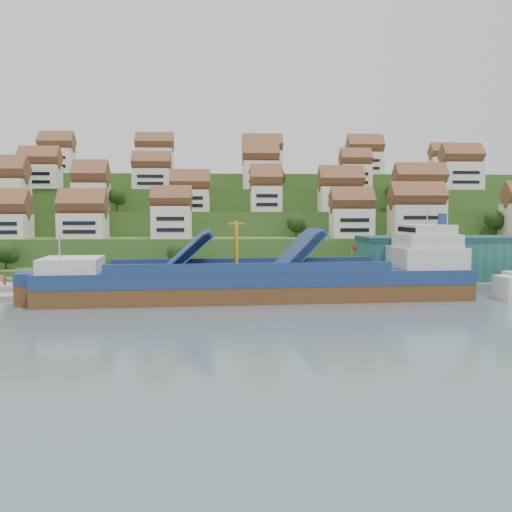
{
  "coord_description": "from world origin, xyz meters",
  "views": [
    {
      "loc": [
        -9.52,
        -113.29,
        17.67
      ],
      "look_at": [
        -2.86,
        14.0,
        8.0
      ],
      "focal_mm": 40.0,
      "sensor_mm": 36.0,
      "label": 1
    }
  ],
  "objects": [
    {
      "name": "flagpole",
      "position": [
        18.11,
        10.0,
        6.88
      ],
      "size": [
        1.28,
        0.16,
        8.0
      ],
      "color": "gray",
      "rests_on": "quay"
    },
    {
      "name": "hillside_trees",
      "position": [
        -15.6,
        44.2,
        16.42
      ],
      "size": [
        142.17,
        62.0,
        30.69
      ],
      "color": "#1E3A13",
      "rests_on": "ground"
    },
    {
      "name": "quay",
      "position": [
        20.0,
        15.0,
        1.1
      ],
      "size": [
        180.0,
        14.0,
        2.2
      ],
      "primitive_type": "cube",
      "color": "gray",
      "rests_on": "ground"
    },
    {
      "name": "warehouse",
      "position": [
        52.0,
        17.0,
        7.2
      ],
      "size": [
        60.0,
        15.0,
        10.0
      ],
      "primitive_type": "cube",
      "color": "#225D57",
      "rests_on": "quay"
    },
    {
      "name": "hillside_village",
      "position": [
        -0.81,
        61.44,
        24.7
      ],
      "size": [
        158.83,
        61.76,
        28.73
      ],
      "color": "silver",
      "rests_on": "ground"
    },
    {
      "name": "ground",
      "position": [
        0.0,
        0.0,
        0.0
      ],
      "size": [
        300.0,
        300.0,
        0.0
      ],
      "primitive_type": "plane",
      "color": "slate",
      "rests_on": "ground"
    },
    {
      "name": "cargo_ship",
      "position": [
        -0.63,
        1.4,
        3.6
      ],
      "size": [
        87.3,
        19.41,
        19.31
      ],
      "rotation": [
        0.0,
        0.0,
        0.07
      ],
      "color": "brown",
      "rests_on": "ground"
    },
    {
      "name": "hillside",
      "position": [
        0.0,
        103.55,
        10.66
      ],
      "size": [
        260.0,
        128.0,
        31.0
      ],
      "color": "#2D4C1E",
      "rests_on": "ground"
    },
    {
      "name": "pebble_beach",
      "position": [
        -58.0,
        12.0,
        0.5
      ],
      "size": [
        45.0,
        20.0,
        1.0
      ],
      "primitive_type": "cube",
      "color": "gray",
      "rests_on": "ground"
    }
  ]
}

